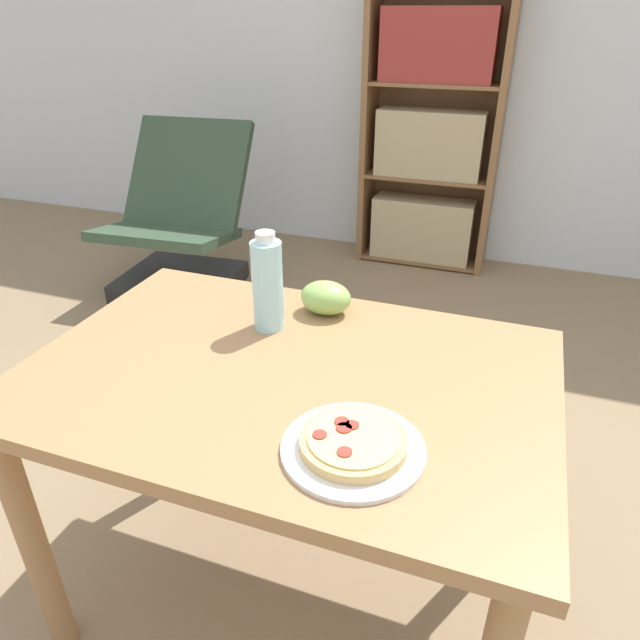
{
  "coord_description": "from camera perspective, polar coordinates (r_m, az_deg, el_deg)",
  "views": [
    {
      "loc": [
        0.43,
        -0.95,
        1.41
      ],
      "look_at": [
        0.04,
        0.11,
        0.79
      ],
      "focal_mm": 32.0,
      "sensor_mm": 36.0,
      "label": 1
    }
  ],
  "objects": [
    {
      "name": "lounge_chair_near",
      "position": [
        3.29,
        -13.87,
        7.84
      ],
      "size": [
        0.71,
        0.81,
        0.88
      ],
      "rotation": [
        0.0,
        0.0,
        0.08
      ],
      "color": "black",
      "rests_on": "ground_plane"
    },
    {
      "name": "grape_bunch",
      "position": [
        1.43,
        0.59,
        2.24
      ],
      "size": [
        0.13,
        0.1,
        0.08
      ],
      "color": "#93BC5B",
      "rests_on": "dining_table"
    },
    {
      "name": "drink_bottle",
      "position": [
        1.33,
        -5.28,
        3.58
      ],
      "size": [
        0.07,
        0.07,
        0.24
      ],
      "color": "#A3DBEA",
      "rests_on": "dining_table"
    },
    {
      "name": "pizza_on_plate",
      "position": [
        1.01,
        3.31,
        -12.34
      ],
      "size": [
        0.25,
        0.25,
        0.04
      ],
      "color": "white",
      "rests_on": "dining_table"
    },
    {
      "name": "ground_plane",
      "position": [
        1.75,
        -2.86,
        -24.99
      ],
      "size": [
        14.0,
        14.0,
        0.0
      ],
      "primitive_type": "plane",
      "color": "#897051"
    },
    {
      "name": "dining_table",
      "position": [
        1.29,
        -3.24,
        -9.12
      ],
      "size": [
        1.11,
        0.76,
        0.73
      ],
      "color": "#A37549",
      "rests_on": "ground_plane"
    },
    {
      "name": "wall_back",
      "position": [
        3.6,
        14.51,
        26.14
      ],
      "size": [
        8.0,
        0.05,
        2.6
      ],
      "color": "silver",
      "rests_on": "ground_plane"
    },
    {
      "name": "bookshelf",
      "position": [
        3.51,
        11.0,
        17.29
      ],
      "size": [
        0.78,
        0.29,
        1.58
      ],
      "color": "brown",
      "rests_on": "ground_plane"
    }
  ]
}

